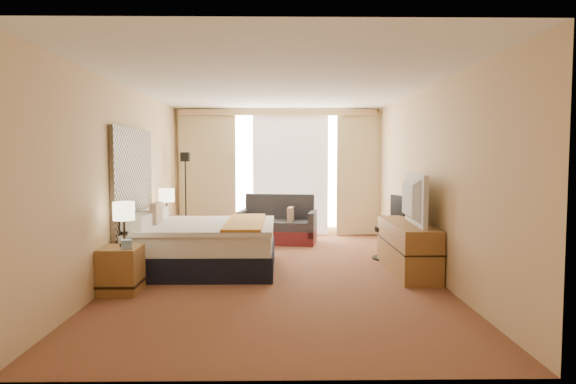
{
  "coord_description": "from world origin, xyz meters",
  "views": [
    {
      "loc": [
        0.04,
        -7.13,
        1.63
      ],
      "look_at": [
        0.15,
        0.4,
        1.11
      ],
      "focal_mm": 32.0,
      "sensor_mm": 36.0,
      "label": 1
    }
  ],
  "objects_px": {
    "nightstand_right": "(167,237)",
    "nightstand_left": "(121,270)",
    "desk_chair": "(391,231)",
    "lamp_right": "(167,196)",
    "media_dresser": "(407,247)",
    "loveseat": "(278,227)",
    "floor_lamp": "(185,179)",
    "lamp_left": "(124,212)",
    "bed": "(204,245)",
    "television": "(407,199)"
  },
  "relations": [
    {
      "from": "lamp_left",
      "to": "television",
      "type": "relative_size",
      "value": 0.45
    },
    {
      "from": "lamp_left",
      "to": "lamp_right",
      "type": "bearing_deg",
      "value": 90.64
    },
    {
      "from": "media_dresser",
      "to": "television",
      "type": "bearing_deg",
      "value": -109.22
    },
    {
      "from": "nightstand_right",
      "to": "television",
      "type": "distance_m",
      "value": 4.06
    },
    {
      "from": "media_dresser",
      "to": "floor_lamp",
      "type": "xyz_separation_m",
      "value": [
        -3.58,
        2.56,
        0.86
      ]
    },
    {
      "from": "media_dresser",
      "to": "lamp_left",
      "type": "distance_m",
      "value": 3.85
    },
    {
      "from": "nightstand_right",
      "to": "bed",
      "type": "relative_size",
      "value": 0.28
    },
    {
      "from": "loveseat",
      "to": "lamp_right",
      "type": "distance_m",
      "value": 2.26
    },
    {
      "from": "bed",
      "to": "nightstand_right",
      "type": "bearing_deg",
      "value": 123.11
    },
    {
      "from": "desk_chair",
      "to": "television",
      "type": "distance_m",
      "value": 1.22
    },
    {
      "from": "media_dresser",
      "to": "bed",
      "type": "xyz_separation_m",
      "value": [
        -2.89,
        0.21,
        0.0
      ]
    },
    {
      "from": "nightstand_right",
      "to": "lamp_left",
      "type": "xyz_separation_m",
      "value": [
        0.03,
        -2.45,
        0.69
      ]
    },
    {
      "from": "loveseat",
      "to": "lamp_left",
      "type": "relative_size",
      "value": 2.87
    },
    {
      "from": "desk_chair",
      "to": "nightstand_left",
      "type": "bearing_deg",
      "value": -170.3
    },
    {
      "from": "lamp_left",
      "to": "television",
      "type": "distance_m",
      "value": 3.72
    },
    {
      "from": "nightstand_left",
      "to": "media_dresser",
      "type": "height_order",
      "value": "media_dresser"
    },
    {
      "from": "bed",
      "to": "loveseat",
      "type": "height_order",
      "value": "bed"
    },
    {
      "from": "desk_chair",
      "to": "lamp_right",
      "type": "distance_m",
      "value": 3.74
    },
    {
      "from": "television",
      "to": "lamp_left",
      "type": "bearing_deg",
      "value": 106.43
    },
    {
      "from": "nightstand_right",
      "to": "media_dresser",
      "type": "distance_m",
      "value": 3.97
    },
    {
      "from": "floor_lamp",
      "to": "lamp_right",
      "type": "bearing_deg",
      "value": -95.69
    },
    {
      "from": "nightstand_left",
      "to": "loveseat",
      "type": "bearing_deg",
      "value": 62.48
    },
    {
      "from": "media_dresser",
      "to": "floor_lamp",
      "type": "bearing_deg",
      "value": 144.4
    },
    {
      "from": "floor_lamp",
      "to": "television",
      "type": "height_order",
      "value": "floor_lamp"
    },
    {
      "from": "media_dresser",
      "to": "desk_chair",
      "type": "xyz_separation_m",
      "value": [
        -0.03,
        0.93,
        0.1
      ]
    },
    {
      "from": "nightstand_left",
      "to": "loveseat",
      "type": "xyz_separation_m",
      "value": [
        1.86,
        3.58,
        0.02
      ]
    },
    {
      "from": "loveseat",
      "to": "floor_lamp",
      "type": "relative_size",
      "value": 0.9
    },
    {
      "from": "nightstand_right",
      "to": "bed",
      "type": "height_order",
      "value": "bed"
    },
    {
      "from": "bed",
      "to": "television",
      "type": "distance_m",
      "value": 2.94
    },
    {
      "from": "media_dresser",
      "to": "desk_chair",
      "type": "relative_size",
      "value": 1.78
    },
    {
      "from": "nightstand_left",
      "to": "floor_lamp",
      "type": "bearing_deg",
      "value": 88.12
    },
    {
      "from": "media_dresser",
      "to": "television",
      "type": "distance_m",
      "value": 0.71
    },
    {
      "from": "nightstand_right",
      "to": "nightstand_left",
      "type": "bearing_deg",
      "value": -90.0
    },
    {
      "from": "floor_lamp",
      "to": "desk_chair",
      "type": "xyz_separation_m",
      "value": [
        3.55,
        -1.64,
        -0.76
      ]
    },
    {
      "from": "desk_chair",
      "to": "lamp_left",
      "type": "relative_size",
      "value": 1.88
    },
    {
      "from": "nightstand_left",
      "to": "lamp_left",
      "type": "height_order",
      "value": "lamp_left"
    },
    {
      "from": "nightstand_right",
      "to": "lamp_right",
      "type": "relative_size",
      "value": 1.01
    },
    {
      "from": "media_dresser",
      "to": "lamp_right",
      "type": "relative_size",
      "value": 3.32
    },
    {
      "from": "floor_lamp",
      "to": "lamp_left",
      "type": "distance_m",
      "value": 3.57
    },
    {
      "from": "loveseat",
      "to": "nightstand_right",
      "type": "bearing_deg",
      "value": -140.99
    },
    {
      "from": "lamp_right",
      "to": "nightstand_left",
      "type": "bearing_deg",
      "value": -90.15
    },
    {
      "from": "media_dresser",
      "to": "nightstand_left",
      "type": "bearing_deg",
      "value": -164.16
    },
    {
      "from": "media_dresser",
      "to": "loveseat",
      "type": "xyz_separation_m",
      "value": [
        -1.84,
        2.53,
        -0.05
      ]
    },
    {
      "from": "loveseat",
      "to": "lamp_left",
      "type": "height_order",
      "value": "lamp_left"
    },
    {
      "from": "media_dresser",
      "to": "television",
      "type": "height_order",
      "value": "television"
    },
    {
      "from": "nightstand_right",
      "to": "media_dresser",
      "type": "height_order",
      "value": "media_dresser"
    },
    {
      "from": "desk_chair",
      "to": "lamp_left",
      "type": "xyz_separation_m",
      "value": [
        -3.64,
        -1.92,
        0.52
      ]
    },
    {
      "from": "media_dresser",
      "to": "lamp_right",
      "type": "distance_m",
      "value": 4.01
    },
    {
      "from": "desk_chair",
      "to": "media_dresser",
      "type": "bearing_deg",
      "value": -106.82
    },
    {
      "from": "nightstand_left",
      "to": "loveseat",
      "type": "distance_m",
      "value": 4.04
    }
  ]
}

